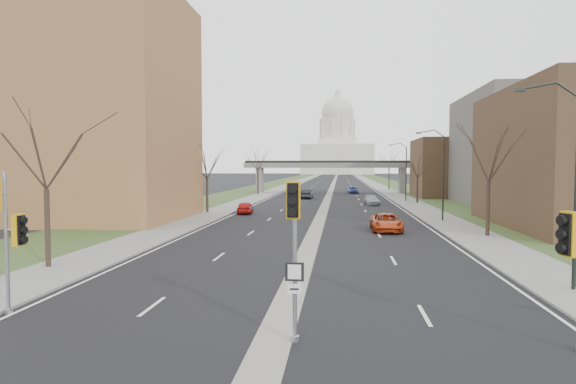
% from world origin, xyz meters
% --- Properties ---
extents(ground, '(700.00, 700.00, 0.00)m').
position_xyz_m(ground, '(0.00, 0.00, 0.00)').
color(ground, black).
rests_on(ground, ground).
extents(road_surface, '(20.00, 600.00, 0.01)m').
position_xyz_m(road_surface, '(0.00, 150.00, 0.01)').
color(road_surface, black).
rests_on(road_surface, ground).
extents(median_strip, '(1.20, 600.00, 0.02)m').
position_xyz_m(median_strip, '(0.00, 150.00, 0.00)').
color(median_strip, gray).
rests_on(median_strip, ground).
extents(sidewalk_right, '(4.00, 600.00, 0.12)m').
position_xyz_m(sidewalk_right, '(12.00, 150.00, 0.06)').
color(sidewalk_right, gray).
rests_on(sidewalk_right, ground).
extents(sidewalk_left, '(4.00, 600.00, 0.12)m').
position_xyz_m(sidewalk_left, '(-12.00, 150.00, 0.06)').
color(sidewalk_left, gray).
rests_on(sidewalk_left, ground).
extents(grass_verge_right, '(8.00, 600.00, 0.10)m').
position_xyz_m(grass_verge_right, '(18.00, 150.00, 0.05)').
color(grass_verge_right, '#314620').
rests_on(grass_verge_right, ground).
extents(grass_verge_left, '(8.00, 600.00, 0.10)m').
position_xyz_m(grass_verge_left, '(-18.00, 150.00, 0.05)').
color(grass_verge_left, '#314620').
rests_on(grass_verge_left, ground).
extents(apartment_building, '(25.00, 16.00, 22.00)m').
position_xyz_m(apartment_building, '(-26.00, 30.00, 11.00)').
color(apartment_building, '#9C643E').
rests_on(apartment_building, ground).
extents(commercial_block_mid, '(18.00, 22.00, 15.00)m').
position_xyz_m(commercial_block_mid, '(28.00, 52.00, 7.50)').
color(commercial_block_mid, '#5C5954').
rests_on(commercial_block_mid, ground).
extents(commercial_block_far, '(14.00, 14.00, 10.00)m').
position_xyz_m(commercial_block_far, '(22.00, 70.00, 5.00)').
color(commercial_block_far, '#4E3924').
rests_on(commercial_block_far, ground).
extents(pedestrian_bridge, '(34.00, 3.00, 6.45)m').
position_xyz_m(pedestrian_bridge, '(0.00, 80.00, 4.84)').
color(pedestrian_bridge, slate).
rests_on(pedestrian_bridge, ground).
extents(capitol, '(48.00, 42.00, 55.75)m').
position_xyz_m(capitol, '(0.00, 320.00, 18.60)').
color(capitol, silver).
rests_on(capitol, ground).
extents(streetlight_near, '(2.61, 0.20, 8.70)m').
position_xyz_m(streetlight_near, '(10.99, 6.00, 6.95)').
color(streetlight_near, black).
rests_on(streetlight_near, sidewalk_right).
extents(streetlight_mid, '(2.61, 0.20, 8.70)m').
position_xyz_m(streetlight_mid, '(10.99, 32.00, 6.95)').
color(streetlight_mid, black).
rests_on(streetlight_mid, sidewalk_right).
extents(streetlight_far, '(2.61, 0.20, 8.70)m').
position_xyz_m(streetlight_far, '(10.99, 58.00, 6.95)').
color(streetlight_far, black).
rests_on(streetlight_far, sidewalk_right).
extents(tree_left_a, '(7.20, 7.20, 9.40)m').
position_xyz_m(tree_left_a, '(-13.00, 8.00, 6.64)').
color(tree_left_a, '#382B21').
rests_on(tree_left_a, sidewalk_left).
extents(tree_left_b, '(6.75, 6.75, 8.81)m').
position_xyz_m(tree_left_b, '(-13.00, 38.00, 6.23)').
color(tree_left_b, '#382B21').
rests_on(tree_left_b, sidewalk_left).
extents(tree_left_c, '(7.65, 7.65, 9.99)m').
position_xyz_m(tree_left_c, '(-13.00, 72.00, 7.04)').
color(tree_left_c, '#382B21').
rests_on(tree_left_c, sidewalk_left).
extents(tree_right_a, '(7.20, 7.20, 9.40)m').
position_xyz_m(tree_right_a, '(13.00, 22.00, 6.64)').
color(tree_right_a, '#382B21').
rests_on(tree_right_a, sidewalk_right).
extents(tree_right_b, '(6.30, 6.30, 8.22)m').
position_xyz_m(tree_right_b, '(13.00, 55.00, 5.82)').
color(tree_right_b, '#382B21').
rests_on(tree_right_b, sidewalk_right).
extents(tree_right_c, '(7.65, 7.65, 9.99)m').
position_xyz_m(tree_right_c, '(13.00, 95.00, 7.04)').
color(tree_right_c, '#382B21').
rests_on(tree_right_c, sidewalk_right).
extents(signal_pole_left, '(0.97, 0.88, 5.11)m').
position_xyz_m(signal_pole_left, '(-9.63, 0.43, 3.35)').
color(signal_pole_left, gray).
rests_on(signal_pole_left, ground).
extents(signal_pole_median, '(0.56, 0.79, 4.89)m').
position_xyz_m(signal_pole_median, '(0.67, -1.27, 3.41)').
color(signal_pole_median, gray).
rests_on(signal_pole_median, ground).
extents(car_left_near, '(2.09, 4.25, 1.40)m').
position_xyz_m(car_left_near, '(-8.58, 37.79, 0.70)').
color(car_left_near, '#AD1613').
rests_on(car_left_near, ground).
extents(car_left_far, '(1.83, 4.83, 1.57)m').
position_xyz_m(car_left_far, '(-3.34, 63.46, 0.79)').
color(car_left_far, black).
rests_on(car_left_far, ground).
extents(car_right_near, '(2.41, 5.18, 1.44)m').
position_xyz_m(car_right_near, '(5.78, 24.61, 0.72)').
color(car_right_near, '#B13712').
rests_on(car_right_near, ground).
extents(car_right_mid, '(2.08, 4.52, 1.28)m').
position_xyz_m(car_right_mid, '(6.36, 51.54, 0.64)').
color(car_right_mid, gray).
rests_on(car_right_mid, ground).
extents(car_right_far, '(2.14, 4.36, 1.43)m').
position_xyz_m(car_right_far, '(4.54, 79.64, 0.71)').
color(car_right_far, navy).
rests_on(car_right_far, ground).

